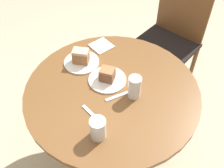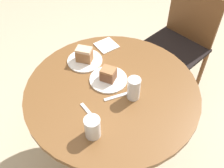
{
  "view_description": "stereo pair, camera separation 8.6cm",
  "coord_description": "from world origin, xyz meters",
  "px_view_note": "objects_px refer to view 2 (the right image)",
  "views": [
    {
      "loc": [
        0.6,
        -0.78,
        1.85
      ],
      "look_at": [
        0.0,
        0.0,
        0.8
      ],
      "focal_mm": 42.0,
      "sensor_mm": 36.0,
      "label": 1
    },
    {
      "loc": [
        0.67,
        -0.73,
        1.85
      ],
      "look_at": [
        0.0,
        0.0,
        0.8
      ],
      "focal_mm": 42.0,
      "sensor_mm": 36.0,
      "label": 2
    }
  ],
  "objects_px": {
    "plate_near": "(108,79)",
    "glass_water": "(93,128)",
    "plate_far": "(85,61)",
    "cake_slice_far": "(84,54)",
    "cake_slice_near": "(108,74)",
    "glass_lemonade": "(134,89)",
    "chair": "(177,44)"
  },
  "relations": [
    {
      "from": "cake_slice_near",
      "to": "cake_slice_far",
      "type": "relative_size",
      "value": 0.87
    },
    {
      "from": "plate_near",
      "to": "plate_far",
      "type": "bearing_deg",
      "value": 174.61
    },
    {
      "from": "plate_near",
      "to": "cake_slice_near",
      "type": "distance_m",
      "value": 0.04
    },
    {
      "from": "glass_water",
      "to": "glass_lemonade",
      "type": "bearing_deg",
      "value": 91.58
    },
    {
      "from": "plate_far",
      "to": "cake_slice_far",
      "type": "bearing_deg",
      "value": 172.87
    },
    {
      "from": "cake_slice_near",
      "to": "glass_water",
      "type": "xyz_separation_m",
      "value": [
        0.19,
        -0.32,
        0.0
      ]
    },
    {
      "from": "cake_slice_near",
      "to": "chair",
      "type": "bearing_deg",
      "value": 92.91
    },
    {
      "from": "cake_slice_near",
      "to": "plate_near",
      "type": "bearing_deg",
      "value": 90.0
    },
    {
      "from": "cake_slice_near",
      "to": "glass_lemonade",
      "type": "xyz_separation_m",
      "value": [
        0.19,
        -0.0,
        0.01
      ]
    },
    {
      "from": "glass_water",
      "to": "plate_near",
      "type": "bearing_deg",
      "value": 121.53
    },
    {
      "from": "cake_slice_near",
      "to": "glass_water",
      "type": "distance_m",
      "value": 0.37
    },
    {
      "from": "chair",
      "to": "plate_far",
      "type": "distance_m",
      "value": 0.93
    },
    {
      "from": "plate_near",
      "to": "plate_far",
      "type": "distance_m",
      "value": 0.22
    },
    {
      "from": "plate_far",
      "to": "plate_near",
      "type": "bearing_deg",
      "value": -5.39
    },
    {
      "from": "plate_near",
      "to": "cake_slice_near",
      "type": "relative_size",
      "value": 2.21
    },
    {
      "from": "chair",
      "to": "cake_slice_far",
      "type": "distance_m",
      "value": 0.95
    },
    {
      "from": "plate_near",
      "to": "glass_water",
      "type": "relative_size",
      "value": 1.86
    },
    {
      "from": "plate_near",
      "to": "cake_slice_near",
      "type": "xyz_separation_m",
      "value": [
        0.0,
        -0.0,
        0.04
      ]
    },
    {
      "from": "glass_lemonade",
      "to": "glass_water",
      "type": "bearing_deg",
      "value": -88.42
    },
    {
      "from": "glass_water",
      "to": "cake_slice_near",
      "type": "bearing_deg",
      "value": 121.53
    },
    {
      "from": "plate_near",
      "to": "glass_lemonade",
      "type": "relative_size",
      "value": 1.64
    },
    {
      "from": "chair",
      "to": "glass_water",
      "type": "height_order",
      "value": "chair"
    },
    {
      "from": "plate_near",
      "to": "glass_water",
      "type": "height_order",
      "value": "glass_water"
    },
    {
      "from": "chair",
      "to": "cake_slice_far",
      "type": "relative_size",
      "value": 7.97
    },
    {
      "from": "plate_far",
      "to": "glass_water",
      "type": "relative_size",
      "value": 1.84
    },
    {
      "from": "chair",
      "to": "cake_slice_far",
      "type": "height_order",
      "value": "chair"
    },
    {
      "from": "cake_slice_near",
      "to": "glass_lemonade",
      "type": "relative_size",
      "value": 0.74
    },
    {
      "from": "chair",
      "to": "cake_slice_near",
      "type": "height_order",
      "value": "chair"
    },
    {
      "from": "plate_far",
      "to": "glass_lemonade",
      "type": "height_order",
      "value": "glass_lemonade"
    },
    {
      "from": "plate_near",
      "to": "cake_slice_far",
      "type": "distance_m",
      "value": 0.23
    },
    {
      "from": "chair",
      "to": "glass_water",
      "type": "xyz_separation_m",
      "value": [
        0.24,
        -1.21,
        0.33
      ]
    },
    {
      "from": "cake_slice_near",
      "to": "glass_lemonade",
      "type": "bearing_deg",
      "value": -0.62
    }
  ]
}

